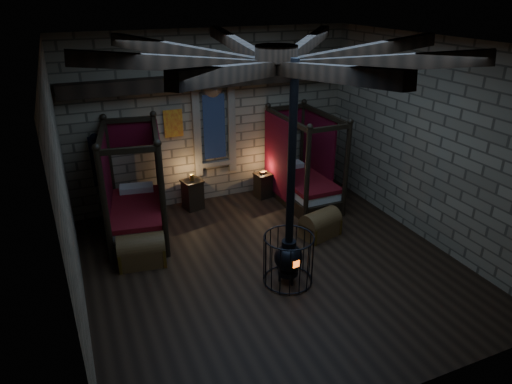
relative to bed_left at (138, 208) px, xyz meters
name	(u,v)px	position (x,y,z in m)	size (l,w,h in m)	color
room	(274,72)	(2.18, -2.29, 3.16)	(7.02, 7.02, 4.29)	black
bed_left	(138,208)	(0.00, 0.00, 0.00)	(1.55, 2.43, 2.37)	black
bed_right	(302,180)	(4.11, 0.04, -0.02)	(1.18, 2.20, 2.27)	black
trunk_left	(142,251)	(-0.18, -1.33, -0.29)	(0.97, 0.69, 0.66)	brown
trunk_right	(320,225)	(3.63, -1.73, -0.31)	(0.95, 0.74, 0.62)	brown
nightstand_left	(193,194)	(1.44, 0.70, -0.20)	(0.55, 0.54, 0.91)	black
nightstand_right	(263,185)	(3.30, 0.64, -0.25)	(0.47, 0.46, 0.71)	black
stove	(289,254)	(2.21, -2.98, 0.01)	(0.93, 0.93, 4.05)	black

